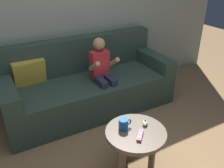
{
  "coord_description": "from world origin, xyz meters",
  "views": [
    {
      "loc": [
        -0.9,
        -1.14,
        1.72
      ],
      "look_at": [
        0.16,
        0.75,
        0.59
      ],
      "focal_mm": 38.74,
      "sensor_mm": 36.0,
      "label": 1
    }
  ],
  "objects_px": {
    "person_seated_on_couch": "(103,72)",
    "coffee_table": "(135,140)",
    "couch": "(87,86)",
    "game_remote_pink_near_edge": "(140,135)",
    "nunchuk_white": "(145,122)",
    "coffee_mug": "(124,124)"
  },
  "relations": [
    {
      "from": "couch",
      "to": "coffee_mug",
      "type": "bearing_deg",
      "value": -98.0
    },
    {
      "from": "game_remote_pink_near_edge",
      "to": "person_seated_on_couch",
      "type": "bearing_deg",
      "value": 78.23
    },
    {
      "from": "person_seated_on_couch",
      "to": "nunchuk_white",
      "type": "bearing_deg",
      "value": -95.64
    },
    {
      "from": "couch",
      "to": "person_seated_on_couch",
      "type": "height_order",
      "value": "person_seated_on_couch"
    },
    {
      "from": "nunchuk_white",
      "to": "game_remote_pink_near_edge",
      "type": "bearing_deg",
      "value": -139.31
    },
    {
      "from": "coffee_table",
      "to": "couch",
      "type": "bearing_deg",
      "value": 85.86
    },
    {
      "from": "coffee_table",
      "to": "game_remote_pink_near_edge",
      "type": "relative_size",
      "value": 4.05
    },
    {
      "from": "couch",
      "to": "coffee_table",
      "type": "relative_size",
      "value": 4.04
    },
    {
      "from": "couch",
      "to": "person_seated_on_couch",
      "type": "distance_m",
      "value": 0.32
    },
    {
      "from": "person_seated_on_couch",
      "to": "coffee_table",
      "type": "height_order",
      "value": "person_seated_on_couch"
    },
    {
      "from": "couch",
      "to": "game_remote_pink_near_edge",
      "type": "height_order",
      "value": "couch"
    },
    {
      "from": "coffee_mug",
      "to": "couch",
      "type": "bearing_deg",
      "value": 82.0
    },
    {
      "from": "coffee_mug",
      "to": "nunchuk_white",
      "type": "bearing_deg",
      "value": -11.34
    },
    {
      "from": "couch",
      "to": "game_remote_pink_near_edge",
      "type": "xyz_separation_m",
      "value": [
        -0.1,
        -1.28,
        0.17
      ]
    },
    {
      "from": "person_seated_on_couch",
      "to": "coffee_mug",
      "type": "xyz_separation_m",
      "value": [
        -0.29,
        -0.94,
        -0.03
      ]
    },
    {
      "from": "couch",
      "to": "game_remote_pink_near_edge",
      "type": "bearing_deg",
      "value": -94.31
    },
    {
      "from": "coffee_table",
      "to": "game_remote_pink_near_edge",
      "type": "bearing_deg",
      "value": -96.86
    },
    {
      "from": "coffee_table",
      "to": "coffee_mug",
      "type": "bearing_deg",
      "value": 134.88
    },
    {
      "from": "nunchuk_white",
      "to": "coffee_mug",
      "type": "xyz_separation_m",
      "value": [
        -0.19,
        0.04,
        0.03
      ]
    },
    {
      "from": "couch",
      "to": "coffee_table",
      "type": "xyz_separation_m",
      "value": [
        -0.09,
        -1.2,
        0.06
      ]
    },
    {
      "from": "person_seated_on_couch",
      "to": "nunchuk_white",
      "type": "relative_size",
      "value": 9.57
    },
    {
      "from": "game_remote_pink_near_edge",
      "to": "nunchuk_white",
      "type": "height_order",
      "value": "nunchuk_white"
    }
  ]
}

